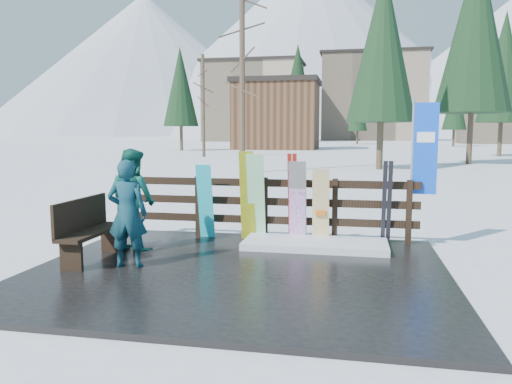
% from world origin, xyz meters
% --- Properties ---
extents(ground, '(700.00, 700.00, 0.00)m').
position_xyz_m(ground, '(0.00, 0.00, 0.00)').
color(ground, white).
rests_on(ground, ground).
extents(deck, '(6.00, 5.00, 0.08)m').
position_xyz_m(deck, '(0.00, 0.00, 0.04)').
color(deck, black).
rests_on(deck, ground).
extents(fence, '(5.60, 0.10, 1.15)m').
position_xyz_m(fence, '(0.00, 2.20, 0.74)').
color(fence, black).
rests_on(fence, deck).
extents(snow_patch, '(2.46, 1.00, 0.12)m').
position_xyz_m(snow_patch, '(0.99, 1.60, 0.14)').
color(snow_patch, white).
rests_on(snow_patch, deck).
extents(bench, '(0.41, 1.50, 0.97)m').
position_xyz_m(bench, '(-2.41, 0.06, 0.60)').
color(bench, black).
rests_on(bench, deck).
extents(snowboard_0, '(0.28, 0.30, 1.40)m').
position_xyz_m(snowboard_0, '(-1.09, 1.98, 0.78)').
color(snowboard_0, '#1EC3D7').
rests_on(snowboard_0, deck).
extents(snowboard_1, '(0.32, 0.31, 1.60)m').
position_xyz_m(snowboard_1, '(-0.12, 1.98, 0.88)').
color(snowboard_1, white).
rests_on(snowboard_1, deck).
extents(snowboard_2, '(0.27, 0.27, 1.65)m').
position_xyz_m(snowboard_2, '(-0.29, 1.98, 0.90)').
color(snowboard_2, '#F3FF13').
rests_on(snowboard_2, deck).
extents(snowboard_3, '(0.30, 0.27, 1.43)m').
position_xyz_m(snowboard_3, '(0.64, 1.98, 0.79)').
color(snowboard_3, white).
rests_on(snowboard_3, deck).
extents(snowboard_4, '(0.31, 0.31, 1.48)m').
position_xyz_m(snowboard_4, '(0.64, 1.98, 0.82)').
color(snowboard_4, black).
rests_on(snowboard_4, deck).
extents(snowboard_5, '(0.30, 0.24, 1.34)m').
position_xyz_m(snowboard_5, '(1.06, 1.98, 0.75)').
color(snowboard_5, silver).
rests_on(snowboard_5, deck).
extents(ski_pair_a, '(0.16, 0.29, 1.61)m').
position_xyz_m(ski_pair_a, '(0.54, 2.05, 0.89)').
color(ski_pair_a, maroon).
rests_on(ski_pair_a, deck).
extents(ski_pair_b, '(0.17, 0.30, 1.50)m').
position_xyz_m(ski_pair_b, '(2.20, 2.05, 0.83)').
color(ski_pair_b, black).
rests_on(ski_pair_b, deck).
extents(rental_flag, '(0.45, 0.04, 2.60)m').
position_xyz_m(rental_flag, '(2.79, 2.25, 1.69)').
color(rental_flag, silver).
rests_on(rental_flag, deck).
extents(person_front, '(0.63, 0.47, 1.60)m').
position_xyz_m(person_front, '(-1.63, -0.17, 0.88)').
color(person_front, '#15595B').
rests_on(person_front, deck).
extents(person_back, '(1.05, 0.99, 1.72)m').
position_xyz_m(person_back, '(-2.01, 0.85, 0.94)').
color(person_back, '#105345').
rests_on(person_back, deck).
extents(resort_buildings, '(73.00, 87.60, 22.60)m').
position_xyz_m(resort_buildings, '(1.03, 115.41, 9.81)').
color(resort_buildings, tan).
rests_on(resort_buildings, ground).
extents(trees, '(42.15, 68.84, 13.36)m').
position_xyz_m(trees, '(2.51, 46.97, 5.91)').
color(trees, '#382B1E').
rests_on(trees, ground).
extents(mountains, '(520.00, 260.00, 120.00)m').
position_xyz_m(mountains, '(-10.50, 328.41, 50.20)').
color(mountains, white).
rests_on(mountains, ground).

